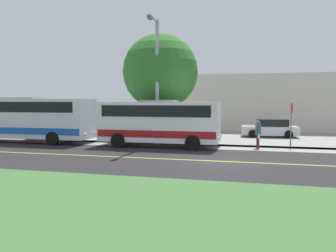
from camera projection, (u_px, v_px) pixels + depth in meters
The scene contains 13 objects.
ground_plane at pixel (216, 161), 16.13m from camera, with size 120.00×120.00×0.00m, color #3D6633.
road_surface at pixel (216, 161), 16.13m from camera, with size 8.00×100.00×0.01m, color black.
sidewalk at pixel (224, 147), 21.16m from camera, with size 2.40×100.00×0.01m, color gray.
parking_lot_surface at pixel (268, 136), 27.42m from camera, with size 14.00×36.00×0.01m, color gray.
road_centre_line at pixel (216, 161), 16.13m from camera, with size 0.16×100.00×0.00m, color gold.
shuttle_bus_front at pixel (160, 121), 21.37m from camera, with size 2.72×7.75×2.97m.
transit_bus_rear at pixel (20, 117), 23.76m from camera, with size 2.62×10.86×3.18m.
pedestrian_with_bags at pixel (258, 133), 20.52m from camera, with size 0.72×0.34×1.70m.
stop_sign at pixel (291, 116), 20.91m from camera, with size 0.76×0.07×2.88m.
street_light_pole at pixel (157, 77), 21.55m from camera, with size 1.97×0.24×8.15m.
parked_car_near at pixel (270, 128), 26.99m from camera, with size 2.17×4.48×1.45m.
tree_curbside at pixel (160, 72), 24.06m from camera, with size 5.44×5.44×7.74m.
commercial_building at pixel (283, 103), 35.46m from camera, with size 10.00×19.99×5.49m, color beige.
Camera 1 is at (16.05, 1.53, 2.92)m, focal length 35.64 mm.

